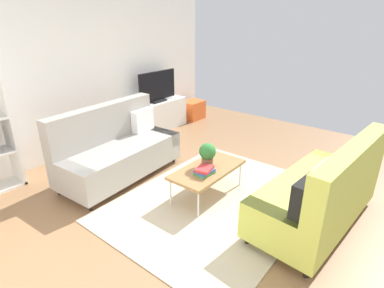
# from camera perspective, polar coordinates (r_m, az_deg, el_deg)

# --- Properties ---
(ground_plane) EXTENTS (7.68, 7.68, 0.00)m
(ground_plane) POSITION_cam_1_polar(r_m,az_deg,el_deg) (4.35, 2.89, -9.66)
(ground_plane) COLOR #936B47
(wall_far) EXTENTS (6.40, 0.12, 2.90)m
(wall_far) POSITION_cam_1_polar(r_m,az_deg,el_deg) (5.83, -20.25, 12.69)
(wall_far) COLOR white
(wall_far) RESTS_ON ground_plane
(area_rug) EXTENTS (2.90, 2.20, 0.01)m
(area_rug) POSITION_cam_1_polar(r_m,az_deg,el_deg) (4.25, 4.61, -10.47)
(area_rug) COLOR beige
(area_rug) RESTS_ON ground_plane
(couch_beige) EXTENTS (1.95, 0.96, 1.10)m
(couch_beige) POSITION_cam_1_polar(r_m,az_deg,el_deg) (4.82, -13.71, -0.99)
(couch_beige) COLOR gray
(couch_beige) RESTS_ON ground_plane
(couch_green) EXTENTS (1.96, 1.00, 1.10)m
(couch_green) POSITION_cam_1_polar(r_m,az_deg,el_deg) (3.87, 22.95, -8.32)
(couch_green) COLOR #C1CC51
(couch_green) RESTS_ON ground_plane
(coffee_table) EXTENTS (1.10, 0.56, 0.42)m
(coffee_table) POSITION_cam_1_polar(r_m,az_deg,el_deg) (4.18, 2.90, -4.82)
(coffee_table) COLOR #9E7042
(coffee_table) RESTS_ON ground_plane
(tv_console) EXTENTS (1.40, 0.44, 0.64)m
(tv_console) POSITION_cam_1_polar(r_m,az_deg,el_deg) (6.75, -6.33, 5.24)
(tv_console) COLOR silver
(tv_console) RESTS_ON ground_plane
(tv) EXTENTS (1.00, 0.20, 0.64)m
(tv) POSITION_cam_1_polar(r_m,az_deg,el_deg) (6.58, -6.44, 10.47)
(tv) COLOR black
(tv) RESTS_ON tv_console
(storage_trunk) EXTENTS (0.52, 0.40, 0.44)m
(storage_trunk) POSITION_cam_1_polar(r_m,az_deg,el_deg) (7.50, 0.18, 6.35)
(storage_trunk) COLOR orange
(storage_trunk) RESTS_ON ground_plane
(potted_plant) EXTENTS (0.23, 0.23, 0.34)m
(potted_plant) POSITION_cam_1_polar(r_m,az_deg,el_deg) (4.13, 2.90, -1.83)
(potted_plant) COLOR brown
(potted_plant) RESTS_ON coffee_table
(table_book_0) EXTENTS (0.26, 0.20, 0.03)m
(table_book_0) POSITION_cam_1_polar(r_m,az_deg,el_deg) (4.01, 2.32, -5.41)
(table_book_0) COLOR #3F8C4C
(table_book_0) RESTS_ON coffee_table
(table_book_1) EXTENTS (0.25, 0.20, 0.03)m
(table_book_1) POSITION_cam_1_polar(r_m,az_deg,el_deg) (3.99, 2.33, -5.03)
(table_book_1) COLOR #3359B2
(table_book_1) RESTS_ON table_book_0
(table_book_2) EXTENTS (0.27, 0.23, 0.04)m
(table_book_2) POSITION_cam_1_polar(r_m,az_deg,el_deg) (3.98, 2.33, -4.62)
(table_book_2) COLOR red
(table_book_2) RESTS_ON table_book_1
(vase_0) EXTENTS (0.13, 0.13, 0.15)m
(vase_0) POSITION_cam_1_polar(r_m,az_deg,el_deg) (6.30, -10.54, 7.48)
(vase_0) COLOR #4C72B2
(vase_0) RESTS_ON tv_console
(bottle_0) EXTENTS (0.04, 0.04, 0.22)m
(bottle_0) POSITION_cam_1_polar(r_m,az_deg,el_deg) (6.35, -8.70, 8.02)
(bottle_0) COLOR silver
(bottle_0) RESTS_ON tv_console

